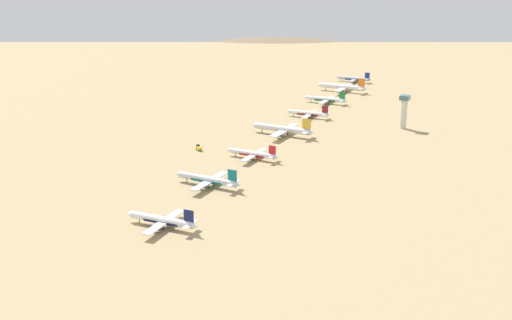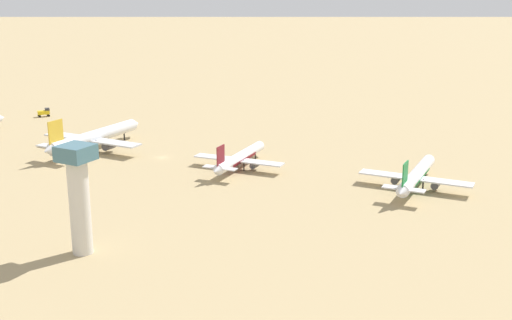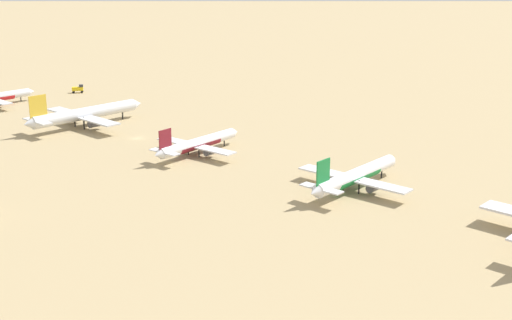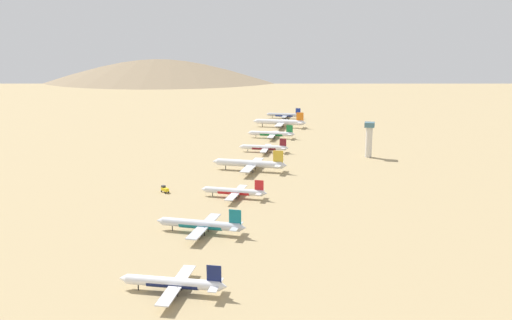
# 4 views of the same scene
# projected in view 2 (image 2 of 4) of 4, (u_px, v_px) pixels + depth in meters

# --- Properties ---
(ground_plane) EXTENTS (2486.97, 2486.97, 0.00)m
(ground_plane) POSITION_uv_depth(u_px,v_px,m) (162.00, 158.00, 237.91)
(ground_plane) COLOR tan
(parked_jet_2) EXTENTS (42.37, 34.39, 12.22)m
(parked_jet_2) POSITION_uv_depth(u_px,v_px,m) (416.00, 175.00, 203.01)
(parked_jet_2) COLOR white
(parked_jet_2) RESTS_ON ground
(parked_jet_3) EXTENTS (39.07, 31.78, 11.26)m
(parked_jet_3) POSITION_uv_depth(u_px,v_px,m) (240.00, 158.00, 223.67)
(parked_jet_3) COLOR white
(parked_jet_3) RESTS_ON ground
(parked_jet_4) EXTENTS (51.35, 41.58, 14.85)m
(parked_jet_4) POSITION_uv_depth(u_px,v_px,m) (94.00, 137.00, 246.77)
(parked_jet_4) COLOR silver
(parked_jet_4) RESTS_ON ground
(service_truck) EXTENTS (5.65, 5.11, 3.90)m
(service_truck) POSITION_uv_depth(u_px,v_px,m) (44.00, 112.00, 305.20)
(service_truck) COLOR yellow
(service_truck) RESTS_ON ground
(control_tower) EXTENTS (7.20, 7.20, 26.14)m
(control_tower) POSITION_uv_depth(u_px,v_px,m) (79.00, 193.00, 153.13)
(control_tower) COLOR beige
(control_tower) RESTS_ON ground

